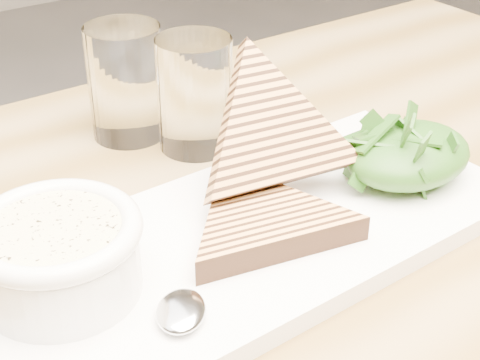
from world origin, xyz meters
TOP-DOWN VIEW (x-y plane):
  - table_top at (-0.21, -0.02)m, footprint 1.23×0.82m
  - table_leg_br at (0.35, 0.34)m, footprint 0.06×0.06m
  - platter at (-0.18, 0.03)m, footprint 0.44×0.21m
  - soup_bowl at (-0.33, 0.04)m, footprint 0.11×0.11m
  - soup at (-0.33, 0.04)m, footprint 0.09×0.09m
  - bowl_rim at (-0.33, 0.04)m, footprint 0.12×0.12m
  - sandwich_flat at (-0.18, 0.02)m, footprint 0.19×0.19m
  - sandwich_lean at (-0.14, 0.06)m, footprint 0.18×0.19m
  - salad_base at (-0.03, 0.01)m, footprint 0.12×0.09m
  - arugula_pile at (-0.03, 0.01)m, footprint 0.11×0.10m
  - spoon_bowl at (-0.28, -0.03)m, footprint 0.05×0.06m
  - glass_near at (-0.17, 0.25)m, footprint 0.07×0.07m
  - glass_far at (-0.13, 0.19)m, footprint 0.07×0.07m

SIDE VIEW (x-z plane):
  - table_leg_br at x=0.35m, z-range 0.00..0.72m
  - table_top at x=-0.21m, z-range 0.72..0.76m
  - platter at x=-0.18m, z-range 0.76..0.77m
  - spoon_bowl at x=-0.28m, z-range 0.77..0.78m
  - sandwich_flat at x=-0.18m, z-range 0.77..0.79m
  - soup_bowl at x=-0.33m, z-range 0.77..0.82m
  - salad_base at x=-0.03m, z-range 0.77..0.82m
  - arugula_pile at x=-0.03m, z-range 0.77..0.83m
  - glass_far at x=-0.13m, z-range 0.76..0.86m
  - glass_near at x=-0.17m, z-range 0.76..0.87m
  - soup at x=-0.33m, z-range 0.82..0.83m
  - bowl_rim at x=-0.33m, z-range 0.82..0.83m
  - sandwich_lean at x=-0.14m, z-range 0.74..0.91m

